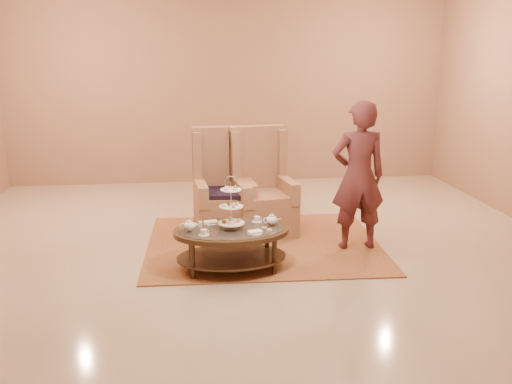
{
  "coord_description": "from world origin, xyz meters",
  "views": [
    {
      "loc": [
        -0.73,
        -6.5,
        2.48
      ],
      "look_at": [
        0.06,
        0.2,
        0.75
      ],
      "focal_mm": 40.0,
      "sensor_mm": 36.0,
      "label": 1
    }
  ],
  "objects": [
    {
      "name": "armchair_left",
      "position": [
        -0.3,
        0.97,
        0.48
      ],
      "size": [
        0.83,
        0.85,
        1.42
      ],
      "rotation": [
        0.0,
        0.0,
        0.08
      ],
      "color": "#9E6B4A",
      "rests_on": "ground"
    },
    {
      "name": "tea_table",
      "position": [
        -0.29,
        -0.41,
        0.4
      ],
      "size": [
        1.34,
        0.95,
        1.1
      ],
      "rotation": [
        0.0,
        0.0,
        0.04
      ],
      "color": "black",
      "rests_on": "ground"
    },
    {
      "name": "rug",
      "position": [
        0.18,
        0.38,
        0.01
      ],
      "size": [
        3.02,
        2.55,
        0.02
      ],
      "rotation": [
        0.0,
        0.0,
        -0.03
      ],
      "color": "#A26A39",
      "rests_on": "ground"
    },
    {
      "name": "wall_back",
      "position": [
        0.0,
        4.0,
        1.75
      ],
      "size": [
        8.0,
        0.04,
        3.5
      ],
      "primitive_type": "cube",
      "color": "#986E53",
      "rests_on": "ground"
    },
    {
      "name": "ceiling",
      "position": [
        0.0,
        0.0,
        0.0
      ],
      "size": [
        8.0,
        8.0,
        0.02
      ],
      "primitive_type": "cube",
      "color": "white",
      "rests_on": "ground"
    },
    {
      "name": "ground",
      "position": [
        0.0,
        0.0,
        0.0
      ],
      "size": [
        8.0,
        8.0,
        0.0
      ],
      "primitive_type": "plane",
      "color": "tan",
      "rests_on": "ground"
    },
    {
      "name": "armchair_right",
      "position": [
        0.22,
        0.93,
        0.48
      ],
      "size": [
        0.89,
        0.91,
        1.43
      ],
      "rotation": [
        0.0,
        0.0,
        0.16
      ],
      "color": "#9E6B4A",
      "rests_on": "ground"
    },
    {
      "name": "person",
      "position": [
        1.31,
        0.12,
        0.93
      ],
      "size": [
        0.69,
        0.46,
        1.86
      ],
      "rotation": [
        0.0,
        0.0,
        3.16
      ],
      "color": "#4F2125",
      "rests_on": "ground"
    }
  ]
}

